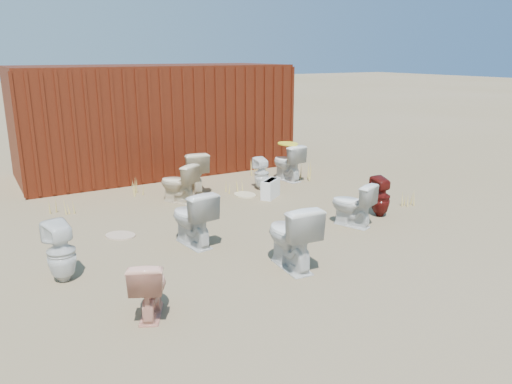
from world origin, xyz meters
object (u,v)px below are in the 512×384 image
toilet_front_pink (149,287)px  toilet_back_e (262,174)px  toilet_back_a (61,252)px  shipping_container (155,119)px  toilet_front_c (291,236)px  toilet_back_beige_right (194,172)px  toilet_back_yellowlid (288,162)px  toilet_back_beige_left (178,183)px  loose_tank (270,189)px  toilet_front_a (192,218)px  toilet_front_e (352,204)px  toilet_front_maroon (381,197)px

toilet_front_pink → toilet_back_e: size_ratio=0.98×
toilet_back_a → shipping_container: bearing=-134.9°
toilet_front_c → toilet_back_beige_right: size_ratio=1.05×
toilet_back_beige_right → toilet_back_yellowlid: toilet_back_beige_right is taller
toilet_back_a → toilet_back_beige_left: size_ratio=1.03×
loose_tank → toilet_back_e: bearing=38.5°
toilet_back_beige_left → toilet_back_e: size_ratio=1.12×
toilet_front_c → toilet_back_yellowlid: (2.51, 3.81, -0.04)m
toilet_back_yellowlid → loose_tank: (-1.03, -0.96, -0.22)m
toilet_front_a → toilet_back_e: 3.19m
toilet_back_beige_left → toilet_back_e: (1.79, 0.01, -0.04)m
toilet_front_a → toilet_front_e: 2.56m
shipping_container → toilet_back_yellowlid: (2.07, -2.42, -0.81)m
toilet_front_pink → toilet_back_yellowlid: bearing=-111.6°
toilet_back_beige_right → loose_tank: size_ratio=1.64×
toilet_back_e → toilet_front_e: bearing=92.6°
toilet_front_maroon → toilet_front_e: bearing=12.7°
toilet_front_c → toilet_front_e: (1.75, 0.84, -0.08)m
toilet_back_e → toilet_front_maroon: bearing=109.0°
toilet_front_a → toilet_front_e: bearing=160.7°
toilet_front_a → toilet_back_beige_left: (0.62, 2.09, -0.04)m
toilet_front_e → toilet_front_a: bearing=-32.6°
toilet_front_pink → toilet_back_beige_left: 4.12m
toilet_front_a → toilet_back_beige_left: 2.18m
toilet_front_c → toilet_back_a: 2.79m
toilet_front_c → toilet_back_e: toilet_front_c is taller
shipping_container → loose_tank: shipping_container is taller
toilet_front_maroon → toilet_back_e: 2.62m
toilet_front_maroon → toilet_back_beige_right: bearing=-52.4°
toilet_front_pink → toilet_front_maroon: bearing=-138.5°
toilet_front_pink → toilet_back_e: bearing=-108.0°
shipping_container → toilet_back_beige_left: shipping_container is taller
toilet_back_beige_left → loose_tank: bearing=128.8°
toilet_front_maroon → toilet_back_yellowlid: (0.03, 2.84, 0.06)m
toilet_back_beige_right → toilet_front_maroon: bearing=133.1°
loose_tank → toilet_front_maroon: bearing=-97.9°
shipping_container → toilet_back_a: (-3.02, -5.16, -0.83)m
toilet_back_yellowlid → toilet_back_beige_right: bearing=-9.6°
toilet_back_beige_right → toilet_back_e: 1.35m
toilet_front_c → toilet_front_maroon: toilet_front_c is taller
toilet_back_a → toilet_back_beige_right: bearing=-150.3°
toilet_back_a → toilet_front_e: bearing=162.4°
toilet_front_e → toilet_back_yellowlid: (0.77, 2.97, 0.04)m
toilet_back_beige_left → toilet_front_a: bearing=42.6°
toilet_front_pink → toilet_back_yellowlid: (4.46, 4.06, 0.07)m
toilet_front_maroon → toilet_back_beige_left: toilet_back_beige_left is taller
toilet_front_a → toilet_front_maroon: toilet_front_a is taller
toilet_front_c → loose_tank: toilet_front_c is taller
toilet_front_maroon → toilet_front_e: toilet_front_e is taller
loose_tank → shipping_container: bearing=71.1°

